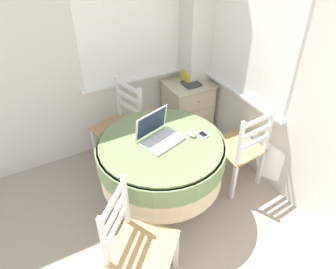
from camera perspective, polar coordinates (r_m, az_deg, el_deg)
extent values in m
cube|color=white|center=(3.35, -6.76, 20.75)|extent=(1.10, 0.01, 1.42)
cube|color=white|center=(3.59, -5.75, 9.52)|extent=(1.18, 0.07, 0.02)
cube|color=white|center=(3.11, 14.72, 18.61)|extent=(0.01, 1.10, 1.42)
cube|color=white|center=(3.38, 12.47, 6.91)|extent=(0.07, 1.18, 0.02)
cube|color=silver|center=(3.61, 5.02, 18.46)|extent=(0.28, 0.28, 2.55)
cylinder|color=#4C3D2D|center=(3.19, -1.09, -11.64)|extent=(0.36, 0.36, 0.03)
cylinder|color=#4C3D2D|center=(2.93, -1.17, -6.96)|extent=(0.11, 0.11, 0.69)
cylinder|color=beige|center=(2.82, -1.21, -4.58)|extent=(1.06, 1.06, 0.37)
cylinder|color=#6B8451|center=(2.76, -1.23, -3.05)|extent=(1.09, 1.09, 0.17)
cylinder|color=#6B8451|center=(2.70, -1.26, -1.53)|extent=(1.03, 1.03, 0.02)
cube|color=silver|center=(2.70, -0.97, -1.12)|extent=(0.39, 0.31, 0.02)
cube|color=silver|center=(2.70, -1.19, -0.82)|extent=(0.32, 0.22, 0.00)
cube|color=silver|center=(2.70, -2.93, 2.05)|extent=(0.34, 0.14, 0.22)
cube|color=#192338|center=(2.70, -2.85, 2.02)|extent=(0.30, 0.12, 0.19)
ellipsoid|color=white|center=(2.76, 4.20, 0.10)|extent=(0.05, 0.08, 0.04)
cube|color=#B2B7BC|center=(2.79, 6.11, -0.01)|extent=(0.08, 0.11, 0.01)
cube|color=black|center=(2.78, 6.12, 0.09)|extent=(0.06, 0.08, 0.00)
cube|color=tan|center=(3.43, -8.92, 1.04)|extent=(0.52, 0.51, 0.02)
cube|color=white|center=(3.60, -12.66, -1.81)|extent=(0.04, 0.04, 0.41)
cube|color=white|center=(3.36, -9.27, -4.53)|extent=(0.04, 0.04, 0.41)
cube|color=white|center=(3.76, -7.99, 0.65)|extent=(0.04, 0.04, 0.41)
cube|color=white|center=(3.53, -4.45, -1.78)|extent=(0.04, 0.04, 0.41)
cube|color=white|center=(3.51, -8.61, 6.68)|extent=(0.04, 0.04, 0.46)
cube|color=white|center=(3.27, -4.82, 4.51)|extent=(0.04, 0.04, 0.46)
cube|color=white|center=(3.30, -7.00, 8.23)|extent=(0.12, 0.35, 0.04)
cube|color=white|center=(3.36, -6.85, 6.44)|extent=(0.12, 0.35, 0.04)
cube|color=white|center=(3.42, -6.71, 4.71)|extent=(0.12, 0.35, 0.04)
cube|color=tan|center=(3.21, 11.86, -2.16)|extent=(0.45, 0.46, 0.02)
cube|color=white|center=(3.55, 11.43, -2.32)|extent=(0.04, 0.04, 0.41)
cube|color=white|center=(3.35, 7.01, -4.50)|extent=(0.04, 0.04, 0.41)
cube|color=white|center=(3.37, 15.77, -5.59)|extent=(0.04, 0.04, 0.41)
cube|color=white|center=(3.16, 11.37, -8.14)|extent=(0.04, 0.04, 0.41)
cube|color=white|center=(3.09, 17.15, 0.70)|extent=(0.03, 0.03, 0.46)
cube|color=white|center=(2.86, 12.45, -1.63)|extent=(0.03, 0.03, 0.46)
cube|color=white|center=(2.88, 15.43, 2.36)|extent=(0.36, 0.06, 0.04)
cube|color=white|center=(2.94, 15.06, 0.44)|extent=(0.36, 0.06, 0.04)
cube|color=white|center=(3.01, 14.70, -1.39)|extent=(0.36, 0.06, 0.04)
cube|color=tan|center=(2.39, -4.25, -19.10)|extent=(0.59, 0.59, 0.02)
cube|color=white|center=(2.63, 1.41, -19.65)|extent=(0.05, 0.05, 0.41)
cube|color=white|center=(2.71, -6.63, -17.72)|extent=(0.05, 0.05, 0.41)
cube|color=white|center=(2.16, -11.11, -17.87)|extent=(0.05, 0.05, 0.46)
cube|color=white|center=(2.35, -7.41, -11.22)|extent=(0.05, 0.05, 0.46)
cube|color=white|center=(2.12, -9.61, -11.44)|extent=(0.27, 0.27, 0.04)
cube|color=white|center=(2.21, -9.29, -13.51)|extent=(0.27, 0.27, 0.04)
cube|color=white|center=(2.30, -8.99, -15.42)|extent=(0.27, 0.27, 0.04)
cube|color=beige|center=(3.87, 3.43, 4.32)|extent=(0.48, 0.42, 0.66)
cube|color=beige|center=(3.70, 3.62, 8.78)|extent=(0.50, 0.44, 0.02)
cube|color=beige|center=(3.60, 5.33, 5.69)|extent=(0.42, 0.01, 0.19)
sphere|color=olive|center=(3.60, 5.40, 5.63)|extent=(0.02, 0.02, 0.02)
cube|color=beige|center=(3.72, 5.14, 2.77)|extent=(0.42, 0.01, 0.19)
sphere|color=olive|center=(3.71, 5.21, 2.71)|extent=(0.02, 0.02, 0.02)
cube|color=beige|center=(3.85, 4.96, 0.04)|extent=(0.42, 0.01, 0.19)
sphere|color=olive|center=(3.84, 5.03, -0.02)|extent=(0.02, 0.02, 0.02)
cube|color=gold|center=(3.73, 4.07, 10.16)|extent=(0.19, 0.15, 0.12)
cube|color=#3F3F44|center=(3.66, 4.05, 8.83)|extent=(0.18, 0.18, 0.02)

